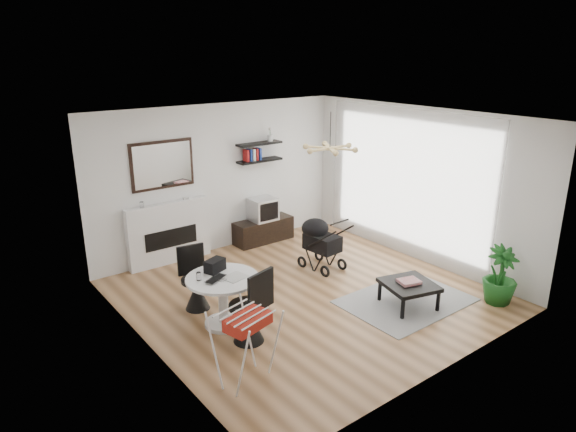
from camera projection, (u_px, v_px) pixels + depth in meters
floor at (306, 294)px, 7.91m from camera, size 5.00×5.00×0.00m
ceiling at (308, 118)px, 7.07m from camera, size 5.00×5.00×0.00m
wall_back at (220, 178)px, 9.38m from camera, size 5.00×0.00×5.00m
wall_left at (143, 250)px, 6.05m from camera, size 0.00×5.00×5.00m
wall_right at (417, 185)px, 8.94m from camera, size 0.00×5.00×5.00m
sheer_curtain at (405, 183)px, 9.03m from camera, size 0.04×3.60×2.60m
fireplace at (168, 226)px, 8.89m from camera, size 1.50×0.17×2.16m
shelf_lower at (260, 160)px, 9.66m from camera, size 0.90×0.25×0.04m
shelf_upper at (259, 144)px, 9.56m from camera, size 0.90×0.25×0.04m
pendant_lamp at (330, 148)px, 7.87m from camera, size 0.90×0.90×0.10m
tv_console at (263, 230)px, 10.02m from camera, size 1.19×0.42×0.45m
crt_tv at (263, 209)px, 9.88m from camera, size 0.49×0.43×0.43m
dining_table at (223, 294)px, 6.89m from camera, size 0.98×0.98×0.72m
laptop at (219, 280)px, 6.70m from camera, size 0.39×0.34×0.03m
black_bag at (215, 265)px, 6.97m from camera, size 0.33×0.26×0.17m
newspaper at (235, 277)px, 6.80m from camera, size 0.35×0.31×0.01m
drinking_glass at (199, 276)px, 6.71m from camera, size 0.07×0.07×0.11m
chair_far at (196, 290)px, 7.41m from camera, size 0.45×0.46×0.92m
chair_near at (250, 319)px, 6.54m from camera, size 0.52×0.54×1.03m
drying_rack at (245, 345)px, 5.71m from camera, size 0.70×0.67×0.88m
stroller at (320, 245)px, 8.77m from camera, size 0.55×0.81×0.96m
rug at (406, 301)px, 7.69m from camera, size 1.86×1.34×0.01m
coffee_table at (409, 286)px, 7.45m from camera, size 0.86×0.86×0.36m
magazines at (409, 281)px, 7.43m from camera, size 0.35×0.31×0.04m
potted_plant at (500, 275)px, 7.52m from camera, size 0.61×0.61×0.88m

